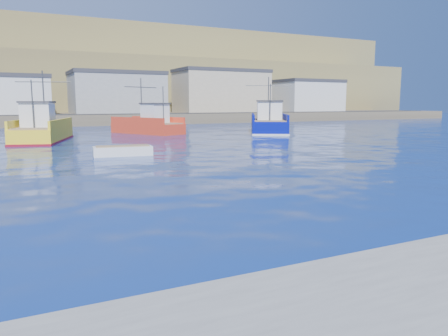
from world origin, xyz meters
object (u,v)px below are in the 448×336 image
at_px(boat_orange, 149,124).
at_px(skiff_mid, 123,152).
at_px(trawler_yellow_b, 42,131).
at_px(skiff_far, 273,131).
at_px(trawler_blue, 269,123).

height_order(boat_orange, skiff_mid, boat_orange).
xyz_separation_m(trawler_yellow_b, skiff_far, (23.81, -0.59, -0.68)).
bearing_deg(skiff_far, trawler_yellow_b, 178.57).
relative_size(skiff_mid, skiff_far, 0.94).
bearing_deg(trawler_blue, boat_orange, 161.99).
bearing_deg(trawler_yellow_b, boat_orange, 26.21).
bearing_deg(skiff_mid, boat_orange, 68.60).
xyz_separation_m(skiff_mid, skiff_far, (19.94, 13.09, 0.03)).
relative_size(trawler_blue, boat_orange, 1.25).
xyz_separation_m(trawler_yellow_b, boat_orange, (11.45, 5.63, 0.08)).
distance_m(trawler_blue, skiff_far, 2.23).
bearing_deg(skiff_mid, trawler_yellow_b, 105.80).
distance_m(boat_orange, skiff_far, 13.87).
bearing_deg(trawler_yellow_b, trawler_blue, 3.27).
bearing_deg(boat_orange, trawler_blue, -18.01).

